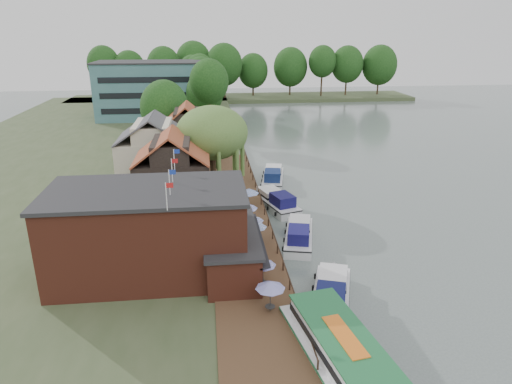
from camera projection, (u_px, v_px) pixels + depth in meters
name	position (u px, v px, depth m)	size (l,w,h in m)	color
ground	(338.00, 267.00, 40.33)	(260.00, 260.00, 0.00)	#515D5B
land_bank	(84.00, 163.00, 69.81)	(50.00, 140.00, 1.00)	#384728
quay_deck	(239.00, 216.00, 48.50)	(6.00, 50.00, 0.10)	#47301E
quay_rail	(264.00, 210.00, 49.10)	(0.20, 49.00, 1.00)	black
pub	(174.00, 231.00, 36.37)	(20.00, 11.00, 7.30)	maroon
hotel_block	(156.00, 90.00, 101.15)	(25.40, 12.40, 12.30)	#38666B
cottage_a	(173.00, 170.00, 50.11)	(8.60, 7.60, 8.50)	black
cottage_b	(154.00, 148.00, 59.15)	(9.60, 8.60, 8.50)	beige
cottage_c	(187.00, 133.00, 67.99)	(7.60, 7.60, 8.50)	black
willow	(213.00, 149.00, 54.93)	(8.60, 8.60, 10.43)	#476B2D
umbrella_0	(270.00, 296.00, 31.72)	(2.11, 2.11, 2.38)	#1D1A94
umbrella_1	(263.00, 273.00, 34.81)	(2.00, 2.00, 2.38)	#1F1C9B
umbrella_2	(249.00, 251.00, 38.23)	(2.15, 2.15, 2.38)	navy
umbrella_3	(255.00, 234.00, 41.44)	(2.10, 2.10, 2.38)	navy
umbrella_4	(253.00, 227.00, 42.82)	(2.10, 2.10, 2.38)	navy
umbrella_5	(246.00, 214.00, 45.77)	(2.35, 2.35, 2.38)	navy
umbrella_6	(249.00, 199.00, 49.98)	(2.26, 2.26, 2.38)	#1C3E9B
cruiser_0	(331.00, 292.00, 34.40)	(3.07, 9.51, 2.29)	silver
cruiser_1	(299.00, 232.00, 44.66)	(2.94, 9.11, 2.18)	silver
cruiser_2	(275.00, 199.00, 53.20)	(3.03, 9.39, 2.26)	silver
cruiser_3	(273.00, 175.00, 61.90)	(3.05, 9.45, 2.27)	silver
tour_boat	(348.00, 364.00, 26.41)	(3.93, 13.93, 3.04)	silver
swan	(347.00, 336.00, 30.83)	(0.44, 0.44, 0.44)	white
bank_tree_0	(165.00, 114.00, 75.08)	(7.94, 7.94, 11.21)	#143811
bank_tree_1	(210.00, 98.00, 82.39)	(7.01, 7.01, 14.03)	#143811
bank_tree_2	(205.00, 99.00, 91.92)	(7.46, 7.46, 11.03)	#143811
bank_tree_3	(201.00, 85.00, 107.76)	(7.57, 7.57, 12.90)	#143811
bank_tree_4	(200.00, 80.00, 118.00)	(7.49, 7.49, 13.03)	#143811
bank_tree_5	(192.00, 78.00, 125.52)	(7.10, 7.10, 12.35)	#143811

